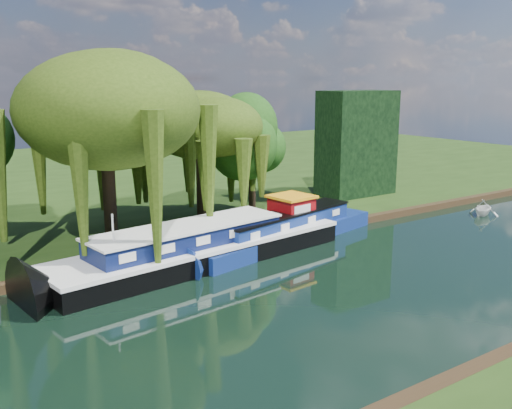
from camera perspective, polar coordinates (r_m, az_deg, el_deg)
ground at (r=23.60m, az=-0.06°, el=-10.81°), size 120.00×120.00×0.00m
far_bank at (r=54.10m, az=-20.79°, el=1.98°), size 120.00×52.00×0.45m
dutch_barge at (r=29.67m, az=-5.14°, el=-4.14°), size 16.97×5.75×3.51m
narrowboat at (r=32.94m, az=3.10°, el=-2.70°), size 13.83×5.18×1.99m
white_cruiser at (r=42.87m, az=21.73°, el=-0.99°), size 2.93×2.73×1.25m
willow_left at (r=30.74m, az=-14.89°, el=8.95°), size 8.28×8.28×9.92m
willow_right at (r=35.64m, az=-5.53°, el=6.71°), size 6.00×6.00×7.31m
tree_far_right at (r=38.43m, az=-0.39°, el=6.28°), size 4.19×4.19×6.85m
conifer_hedge at (r=44.90m, az=10.03°, el=6.06°), size 6.00×3.00×8.00m
lamppost at (r=31.88m, az=-9.99°, el=-0.23°), size 0.36×0.36×2.56m
mooring_posts at (r=29.99m, az=-9.95°, el=-3.93°), size 19.16×0.16×1.00m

